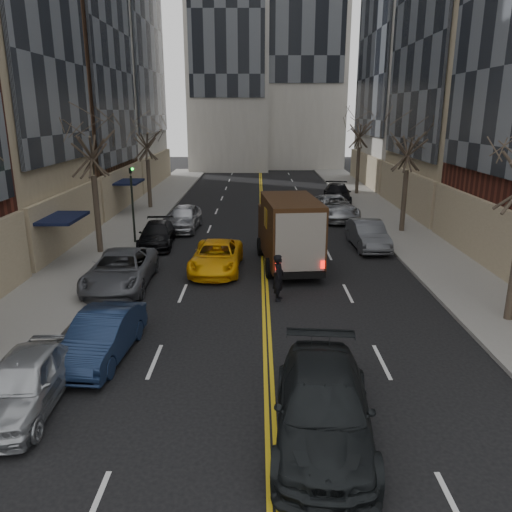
# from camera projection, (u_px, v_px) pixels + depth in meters

# --- Properties ---
(sidewalk_left) EXTENTS (4.00, 66.00, 0.15)m
(sidewalk_left) POSITION_uv_depth(u_px,v_px,m) (129.00, 224.00, 33.60)
(sidewalk_left) COLOR slate
(sidewalk_left) RESTS_ON ground
(sidewalk_right) EXTENTS (4.00, 66.00, 0.15)m
(sidewalk_right) POSITION_uv_depth(u_px,v_px,m) (396.00, 225.00, 33.54)
(sidewalk_right) COLOR slate
(sidewalk_right) RESTS_ON ground
(tree_lf_mid) EXTENTS (3.20, 3.20, 8.91)m
(tree_lf_mid) POSITION_uv_depth(u_px,v_px,m) (89.00, 128.00, 25.06)
(tree_lf_mid) COLOR #382D23
(tree_lf_mid) RESTS_ON sidewalk_left
(tree_lf_far) EXTENTS (3.20, 3.20, 8.12)m
(tree_lf_far) POSITION_uv_depth(u_px,v_px,m) (146.00, 130.00, 37.70)
(tree_lf_far) COLOR #382D23
(tree_lf_far) RESTS_ON sidewalk_left
(tree_rt_mid) EXTENTS (3.20, 3.20, 8.32)m
(tree_rt_mid) POSITION_uv_depth(u_px,v_px,m) (410.00, 133.00, 29.92)
(tree_rt_mid) COLOR #382D23
(tree_rt_mid) RESTS_ON sidewalk_right
(tree_rt_far) EXTENTS (3.20, 3.20, 9.11)m
(tree_rt_far) POSITION_uv_depth(u_px,v_px,m) (361.00, 119.00, 44.17)
(tree_rt_far) COLOR #382D23
(tree_rt_far) RESTS_ON sidewalk_right
(traffic_signal) EXTENTS (0.29, 0.26, 4.70)m
(traffic_signal) POSITION_uv_depth(u_px,v_px,m) (132.00, 196.00, 28.03)
(traffic_signal) COLOR black
(traffic_signal) RESTS_ON sidewalk_left
(ups_truck) EXTENTS (3.10, 6.56, 3.48)m
(ups_truck) POSITION_uv_depth(u_px,v_px,m) (289.00, 232.00, 24.31)
(ups_truck) COLOR black
(ups_truck) RESTS_ON ground
(observer_sedan) EXTENTS (2.72, 5.69, 1.60)m
(observer_sedan) POSITION_uv_depth(u_px,v_px,m) (323.00, 407.00, 11.58)
(observer_sedan) COLOR black
(observer_sedan) RESTS_ON ground
(taxi) EXTENTS (2.47, 5.05, 1.38)m
(taxi) POSITION_uv_depth(u_px,v_px,m) (216.00, 257.00, 23.94)
(taxi) COLOR #F3AA0A
(taxi) RESTS_ON ground
(pedestrian) EXTENTS (0.59, 0.78, 1.92)m
(pedestrian) POSITION_uv_depth(u_px,v_px,m) (279.00, 278.00, 20.09)
(pedestrian) COLOR black
(pedestrian) RESTS_ON ground
(parked_lf_a) EXTENTS (1.93, 4.48, 1.51)m
(parked_lf_a) POSITION_uv_depth(u_px,v_px,m) (24.00, 382.00, 12.74)
(parked_lf_a) COLOR #B8BCC0
(parked_lf_a) RESTS_ON ground
(parked_lf_b) EXTENTS (1.89, 4.50, 1.44)m
(parked_lf_b) POSITION_uv_depth(u_px,v_px,m) (102.00, 336.00, 15.42)
(parked_lf_b) COLOR #13203C
(parked_lf_b) RESTS_ON ground
(parked_lf_c) EXTENTS (2.70, 5.60, 1.54)m
(parked_lf_c) POSITION_uv_depth(u_px,v_px,m) (121.00, 270.00, 21.69)
(parked_lf_c) COLOR #55575D
(parked_lf_c) RESTS_ON ground
(parked_lf_d) EXTENTS (2.22, 4.72, 1.33)m
(parked_lf_d) POSITION_uv_depth(u_px,v_px,m) (157.00, 234.00, 28.38)
(parked_lf_d) COLOR black
(parked_lf_d) RESTS_ON ground
(parked_lf_e) EXTENTS (2.11, 4.81, 1.61)m
(parked_lf_e) POSITION_uv_depth(u_px,v_px,m) (184.00, 218.00, 32.20)
(parked_lf_e) COLOR #AEB1B7
(parked_lf_e) RESTS_ON ground
(parked_rt_a) EXTENTS (1.78, 4.70, 1.53)m
(parked_rt_a) POSITION_uv_depth(u_px,v_px,m) (368.00, 235.00, 27.91)
(parked_rt_a) COLOR #4A4D51
(parked_rt_a) RESTS_ON ground
(parked_rt_b) EXTENTS (3.32, 6.14, 1.64)m
(parked_rt_b) POSITION_uv_depth(u_px,v_px,m) (334.00, 208.00, 35.51)
(parked_rt_b) COLOR #ACAFB4
(parked_rt_b) RESTS_ON ground
(parked_rt_c) EXTENTS (2.82, 5.66, 1.58)m
(parked_rt_c) POSITION_uv_depth(u_px,v_px,m) (337.00, 194.00, 41.54)
(parked_rt_c) COLOR black
(parked_rt_c) RESTS_ON ground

